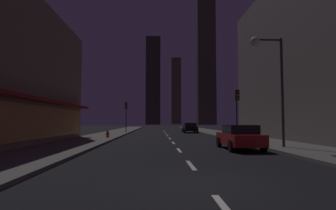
{
  "coord_description": "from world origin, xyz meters",
  "views": [
    {
      "loc": [
        -1.31,
        -6.92,
        1.65
      ],
      "look_at": [
        0.0,
        22.74,
        3.47
      ],
      "focal_mm": 28.59,
      "sensor_mm": 36.0,
      "label": 1
    }
  ],
  "objects_px": {
    "car_parked_near": "(239,137)",
    "traffic_light_far_left": "(126,110)",
    "traffic_light_near_right": "(237,103)",
    "street_lamp_right": "(268,64)",
    "fire_hydrant_far_left": "(108,134)",
    "car_parked_far": "(190,128)"
  },
  "relations": [
    {
      "from": "traffic_light_far_left",
      "to": "car_parked_near",
      "type": "bearing_deg",
      "value": -67.24
    },
    {
      "from": "car_parked_far",
      "to": "street_lamp_right",
      "type": "distance_m",
      "value": 23.74
    },
    {
      "from": "car_parked_far",
      "to": "traffic_light_far_left",
      "type": "height_order",
      "value": "traffic_light_far_left"
    },
    {
      "from": "fire_hydrant_far_left",
      "to": "traffic_light_far_left",
      "type": "height_order",
      "value": "traffic_light_far_left"
    },
    {
      "from": "fire_hydrant_far_left",
      "to": "traffic_light_near_right",
      "type": "bearing_deg",
      "value": -16.73
    },
    {
      "from": "fire_hydrant_far_left",
      "to": "traffic_light_far_left",
      "type": "xyz_separation_m",
      "value": [
        0.4,
        11.72,
        2.74
      ]
    },
    {
      "from": "fire_hydrant_far_left",
      "to": "traffic_light_near_right",
      "type": "height_order",
      "value": "traffic_light_near_right"
    },
    {
      "from": "traffic_light_far_left",
      "to": "street_lamp_right",
      "type": "height_order",
      "value": "street_lamp_right"
    },
    {
      "from": "car_parked_near",
      "to": "traffic_light_far_left",
      "type": "bearing_deg",
      "value": 112.76
    },
    {
      "from": "car_parked_near",
      "to": "traffic_light_far_left",
      "type": "height_order",
      "value": "traffic_light_far_left"
    },
    {
      "from": "fire_hydrant_far_left",
      "to": "traffic_light_far_left",
      "type": "distance_m",
      "value": 12.04
    },
    {
      "from": "car_parked_near",
      "to": "traffic_light_far_left",
      "type": "xyz_separation_m",
      "value": [
        -9.1,
        21.69,
        2.45
      ]
    },
    {
      "from": "car_parked_near",
      "to": "fire_hydrant_far_left",
      "type": "relative_size",
      "value": 6.48
    },
    {
      "from": "traffic_light_near_right",
      "to": "street_lamp_right",
      "type": "bearing_deg",
      "value": -91.04
    },
    {
      "from": "traffic_light_near_right",
      "to": "traffic_light_far_left",
      "type": "bearing_deg",
      "value": 125.99
    },
    {
      "from": "traffic_light_near_right",
      "to": "traffic_light_far_left",
      "type": "height_order",
      "value": "same"
    },
    {
      "from": "car_parked_far",
      "to": "traffic_light_far_left",
      "type": "distance_m",
      "value": 9.54
    },
    {
      "from": "car_parked_near",
      "to": "traffic_light_far_left",
      "type": "distance_m",
      "value": 23.65
    },
    {
      "from": "car_parked_near",
      "to": "traffic_light_near_right",
      "type": "bearing_deg",
      "value": 73.8
    },
    {
      "from": "car_parked_far",
      "to": "traffic_light_far_left",
      "type": "relative_size",
      "value": 1.01
    },
    {
      "from": "car_parked_far",
      "to": "fire_hydrant_far_left",
      "type": "bearing_deg",
      "value": -125.75
    },
    {
      "from": "fire_hydrant_far_left",
      "to": "car_parked_far",
      "type": "bearing_deg",
      "value": 54.25
    }
  ]
}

